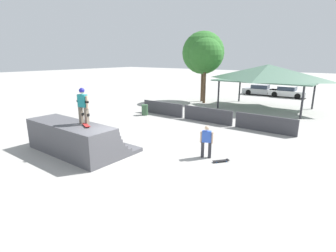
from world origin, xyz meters
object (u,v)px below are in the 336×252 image
(bystander_walking, at_px, (207,140))
(skateboard_on_ground, at_px, (221,161))
(parked_car_white, at_px, (288,92))
(tree_far_back, at_px, (203,53))
(trash_bin, at_px, (145,110))
(skateboard_on_deck, at_px, (86,125))
(parked_car_silver, at_px, (261,90))
(skater_on_deck, at_px, (83,104))
(tree_beside_pavilion, at_px, (205,55))

(bystander_walking, xyz_separation_m, skateboard_on_ground, (0.84, -0.05, -0.81))
(parked_car_white, bearing_deg, skateboard_on_ground, -83.13)
(bystander_walking, height_order, tree_far_back, tree_far_back)
(tree_far_back, xyz_separation_m, trash_bin, (-0.22, -8.77, -4.58))
(skateboard_on_deck, xyz_separation_m, tree_far_back, (-3.96, 17.34, 3.41))
(bystander_walking, height_order, parked_car_silver, bystander_walking)
(skater_on_deck, height_order, skateboard_on_ground, skater_on_deck)
(skateboard_on_deck, xyz_separation_m, skateboard_on_ground, (5.25, 3.35, -1.53))
(skateboard_on_ground, bearing_deg, skateboard_on_deck, 160.22)
(skateboard_on_deck, distance_m, trash_bin, 9.61)
(bystander_walking, bearing_deg, parked_car_silver, -101.65)
(skater_on_deck, height_order, trash_bin, skater_on_deck)
(tree_beside_pavilion, height_order, parked_car_white, tree_beside_pavilion)
(tree_beside_pavilion, bearing_deg, trash_bin, -96.95)
(skateboard_on_ground, relative_size, tree_far_back, 0.10)
(tree_far_back, bearing_deg, trash_bin, -91.46)
(skateboard_on_ground, relative_size, tree_beside_pavilion, 0.11)
(skateboard_on_ground, distance_m, tree_far_back, 17.47)
(skater_on_deck, relative_size, parked_car_white, 0.42)
(skater_on_deck, height_order, parked_car_silver, skater_on_deck)
(parked_car_silver, bearing_deg, tree_beside_pavilion, -109.22)
(skateboard_on_deck, distance_m, tree_beside_pavilion, 17.12)
(parked_car_silver, bearing_deg, bystander_walking, -81.02)
(skater_on_deck, bearing_deg, skateboard_on_deck, -34.32)
(tree_beside_pavilion, xyz_separation_m, tree_far_back, (-0.74, 0.83, 0.23))
(tree_far_back, height_order, parked_car_silver, tree_far_back)
(skater_on_deck, relative_size, tree_beside_pavilion, 0.27)
(bystander_walking, bearing_deg, tree_far_back, -83.07)
(tree_beside_pavilion, relative_size, parked_car_white, 1.57)
(trash_bin, distance_m, parked_car_white, 18.64)
(tree_beside_pavilion, height_order, parked_car_silver, tree_beside_pavilion)
(skateboard_on_deck, height_order, trash_bin, skateboard_on_deck)
(tree_beside_pavilion, bearing_deg, skateboard_on_ground, -57.26)
(tree_beside_pavilion, distance_m, trash_bin, 9.11)
(skateboard_on_deck, height_order, tree_beside_pavilion, tree_beside_pavilion)
(parked_car_silver, height_order, parked_car_white, same)
(parked_car_white, bearing_deg, trash_bin, -111.18)
(skateboard_on_deck, bearing_deg, parked_car_white, 107.12)
(skateboard_on_ground, distance_m, parked_car_silver, 23.34)
(skater_on_deck, relative_size, trash_bin, 2.02)
(tree_far_back, relative_size, parked_car_silver, 1.65)
(bystander_walking, xyz_separation_m, trash_bin, (-8.60, 5.17, -0.44))
(skateboard_on_ground, bearing_deg, trash_bin, 98.74)
(skateboard_on_ground, xyz_separation_m, parked_car_silver, (-5.80, 22.60, 0.54))
(bystander_walking, distance_m, parked_car_white, 22.60)
(skateboard_on_deck, relative_size, bystander_walking, 0.55)
(trash_bin, bearing_deg, skater_on_deck, -65.81)
(skateboard_on_deck, height_order, tree_far_back, tree_far_back)
(tree_beside_pavilion, height_order, trash_bin, tree_beside_pavilion)
(trash_bin, xyz_separation_m, parked_car_white, (6.79, 17.36, 0.18))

